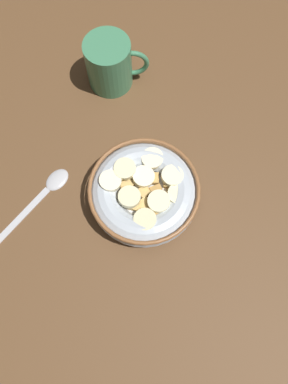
% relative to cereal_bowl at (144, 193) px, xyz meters
% --- Properties ---
extents(ground_plane, '(1.24, 1.24, 0.02)m').
position_rel_cereal_bowl_xyz_m(ground_plane, '(-0.00, -0.00, -0.04)').
color(ground_plane, brown).
extents(cereal_bowl, '(0.16, 0.16, 0.05)m').
position_rel_cereal_bowl_xyz_m(cereal_bowl, '(0.00, 0.00, 0.00)').
color(cereal_bowl, '#B2BCC6').
rests_on(cereal_bowl, ground_plane).
extents(spoon, '(0.12, 0.13, 0.01)m').
position_rel_cereal_bowl_xyz_m(spoon, '(-0.15, 0.02, -0.02)').
color(spoon, '#B7B7BC').
rests_on(spoon, ground_plane).
extents(coffee_mug, '(0.10, 0.07, 0.09)m').
position_rel_cereal_bowl_xyz_m(coffee_mug, '(-0.05, 0.22, 0.02)').
color(coffee_mug, '#3F7F59').
rests_on(coffee_mug, ground_plane).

